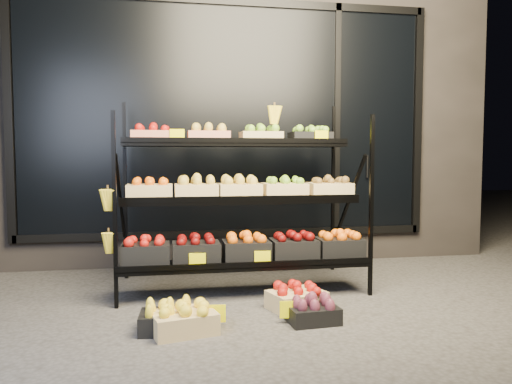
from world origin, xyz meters
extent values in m
plane|color=#514F4C|center=(0.00, 0.00, 0.00)|extent=(24.00, 24.00, 0.00)
cube|color=#2D2826|center=(0.00, 2.60, 1.75)|extent=(6.00, 2.00, 3.50)
cube|color=black|center=(0.00, 1.58, 1.55)|extent=(4.20, 0.04, 2.40)
cube|color=black|center=(0.00, 1.56, 0.34)|extent=(4.30, 0.06, 0.08)
cube|color=black|center=(0.00, 1.56, 2.76)|extent=(4.30, 0.06, 0.08)
cube|color=black|center=(-2.15, 1.56, 1.55)|extent=(0.08, 0.06, 2.50)
cube|color=black|center=(2.15, 1.56, 1.55)|extent=(0.08, 0.06, 2.50)
cube|color=black|center=(1.20, 1.56, 1.55)|extent=(0.06, 0.06, 2.50)
cylinder|color=black|center=(1.55, 1.53, 1.05)|extent=(0.02, 0.02, 0.25)
cube|color=black|center=(-1.02, 0.18, 0.75)|extent=(0.03, 0.03, 1.50)
cube|color=black|center=(1.02, 0.18, 0.75)|extent=(0.03, 0.03, 1.50)
cube|color=black|center=(-1.02, 1.15, 0.83)|extent=(0.03, 0.03, 1.66)
cube|color=black|center=(1.02, 1.15, 0.83)|extent=(0.03, 0.03, 1.66)
cube|color=black|center=(0.00, 0.35, 0.27)|extent=(2.05, 0.42, 0.03)
cube|color=black|center=(0.00, 0.15, 0.30)|extent=(2.05, 0.02, 0.05)
cube|color=black|center=(0.00, 0.65, 0.77)|extent=(2.05, 0.40, 0.03)
cube|color=black|center=(0.00, 0.46, 0.80)|extent=(2.05, 0.02, 0.05)
cube|color=black|center=(0.00, 0.95, 1.27)|extent=(2.05, 0.40, 0.03)
cube|color=black|center=(0.00, 0.76, 1.30)|extent=(2.05, 0.02, 0.05)
cube|color=tan|center=(-0.76, 0.95, 1.33)|extent=(0.38, 0.28, 0.11)
ellipsoid|color=red|center=(-0.76, 0.95, 1.42)|extent=(0.32, 0.24, 0.07)
cube|color=tan|center=(-0.25, 0.95, 1.33)|extent=(0.38, 0.28, 0.11)
ellipsoid|color=gold|center=(-0.25, 0.95, 1.42)|extent=(0.32, 0.24, 0.07)
cube|color=#DEC080|center=(0.24, 0.95, 1.33)|extent=(0.38, 0.28, 0.11)
ellipsoid|color=#80BC2F|center=(0.24, 0.95, 1.42)|extent=(0.32, 0.24, 0.07)
cube|color=black|center=(0.72, 0.95, 1.33)|extent=(0.38, 0.28, 0.11)
ellipsoid|color=#80BC2F|center=(0.72, 0.95, 1.42)|extent=(0.32, 0.24, 0.07)
cube|color=#DEC080|center=(-0.78, 0.65, 0.85)|extent=(0.38, 0.28, 0.14)
ellipsoid|color=orange|center=(-0.78, 0.65, 0.95)|extent=(0.32, 0.24, 0.07)
cube|color=#DEC080|center=(-0.38, 0.65, 0.85)|extent=(0.38, 0.28, 0.14)
ellipsoid|color=gold|center=(-0.38, 0.65, 0.95)|extent=(0.32, 0.24, 0.07)
cube|color=#DEC080|center=(-0.01, 0.65, 0.85)|extent=(0.38, 0.28, 0.14)
ellipsoid|color=gold|center=(-0.01, 0.65, 0.95)|extent=(0.32, 0.24, 0.07)
cube|color=#DEC080|center=(0.40, 0.65, 0.85)|extent=(0.38, 0.28, 0.14)
ellipsoid|color=#80BC2F|center=(0.40, 0.65, 0.95)|extent=(0.32, 0.24, 0.07)
cube|color=#DEC080|center=(0.82, 0.65, 0.85)|extent=(0.38, 0.28, 0.14)
ellipsoid|color=brown|center=(0.82, 0.65, 0.95)|extent=(0.32, 0.24, 0.07)
cube|color=black|center=(-0.81, 0.35, 0.37)|extent=(0.38, 0.28, 0.18)
ellipsoid|color=red|center=(-0.81, 0.35, 0.49)|extent=(0.32, 0.24, 0.07)
cube|color=black|center=(-0.41, 0.35, 0.37)|extent=(0.38, 0.28, 0.18)
ellipsoid|color=#610807|center=(-0.41, 0.35, 0.49)|extent=(0.32, 0.24, 0.07)
cube|color=black|center=(0.01, 0.35, 0.37)|extent=(0.38, 0.28, 0.18)
ellipsoid|color=orange|center=(0.01, 0.35, 0.49)|extent=(0.32, 0.24, 0.07)
cube|color=black|center=(0.41, 0.35, 0.37)|extent=(0.38, 0.28, 0.18)
ellipsoid|color=#610807|center=(0.41, 0.35, 0.49)|extent=(0.32, 0.24, 0.07)
cube|color=black|center=(0.81, 0.35, 0.37)|extent=(0.38, 0.28, 0.18)
ellipsoid|color=orange|center=(0.81, 0.35, 0.49)|extent=(0.32, 0.24, 0.07)
ellipsoid|color=yellow|center=(-1.07, 0.20, 0.92)|extent=(0.14, 0.08, 0.22)
ellipsoid|color=yellow|center=(-1.07, 0.20, 0.59)|extent=(0.14, 0.08, 0.22)
ellipsoid|color=yellow|center=(0.35, 0.85, 1.63)|extent=(0.14, 0.08, 0.22)
cube|color=#FFF500|center=(0.79, 0.80, 1.34)|extent=(0.13, 0.01, 0.12)
cube|color=#FFF500|center=(-0.54, 0.80, 1.34)|extent=(0.13, 0.01, 0.12)
cube|color=#FFF500|center=(-0.41, 0.20, 0.34)|extent=(0.13, 0.01, 0.12)
cube|color=#FFF500|center=(0.11, 0.20, 0.34)|extent=(0.13, 0.01, 0.12)
cube|color=#FFF500|center=(-0.32, -0.40, 0.06)|extent=(0.13, 0.01, 0.12)
cube|color=#FFF500|center=(0.19, -0.40, 0.06)|extent=(0.13, 0.01, 0.12)
cube|color=#DEC080|center=(-0.54, -0.45, 0.07)|extent=(0.47, 0.39, 0.14)
ellipsoid|color=yellow|center=(-0.54, -0.45, 0.17)|extent=(0.39, 0.33, 0.07)
cube|color=black|center=(-0.64, -0.40, 0.06)|extent=(0.39, 0.30, 0.13)
ellipsoid|color=yellow|center=(-0.64, -0.40, 0.16)|extent=(0.33, 0.25, 0.07)
cube|color=#DEC080|center=(0.32, -0.08, 0.07)|extent=(0.47, 0.41, 0.14)
ellipsoid|color=red|center=(0.32, -0.08, 0.17)|extent=(0.40, 0.34, 0.07)
cube|color=black|center=(0.36, -0.41, 0.06)|extent=(0.36, 0.28, 0.12)
ellipsoid|color=brown|center=(0.36, -0.41, 0.15)|extent=(0.30, 0.24, 0.07)
camera|label=1|loc=(-0.63, -3.69, 1.15)|focal=35.00mm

